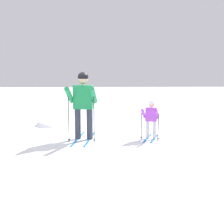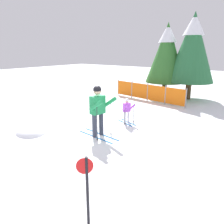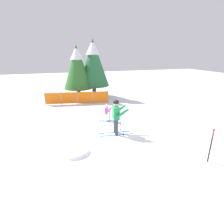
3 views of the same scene
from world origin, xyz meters
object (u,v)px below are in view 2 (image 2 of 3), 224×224
(conifer_near, at_px, (192,47))
(skier_child, at_px, (127,109))
(conifer_far, at_px, (167,52))
(trail_marker, at_px, (87,186))
(skier_adult, at_px, (98,107))
(safety_fence, at_px, (148,92))

(conifer_near, bearing_deg, skier_child, -95.07)
(conifer_far, bearing_deg, trail_marker, -72.76)
(conifer_far, bearing_deg, conifer_near, 10.75)
(trail_marker, bearing_deg, skier_adult, 127.35)
(trail_marker, bearing_deg, safety_fence, 111.91)
(conifer_far, bearing_deg, safety_fence, -101.75)
(skier_child, xyz_separation_m, safety_fence, (-1.27, 4.29, -0.08))
(skier_child, bearing_deg, conifer_near, 106.36)
(skier_adult, xyz_separation_m, conifer_near, (0.57, 8.10, 2.09))
(conifer_near, bearing_deg, safety_fence, -132.75)
(skier_adult, distance_m, safety_fence, 6.29)
(conifer_near, distance_m, trail_marker, 11.90)
(safety_fence, bearing_deg, conifer_near, 47.25)
(skier_child, xyz_separation_m, conifer_near, (0.55, 6.26, 2.57))
(conifer_far, bearing_deg, skier_adult, -83.48)
(conifer_far, relative_size, trail_marker, 3.35)
(safety_fence, distance_m, trail_marker, 10.27)
(skier_adult, bearing_deg, trail_marker, -45.53)
(skier_adult, relative_size, conifer_far, 0.40)
(skier_adult, bearing_deg, safety_fence, 108.60)
(skier_child, height_order, safety_fence, safety_fence)
(safety_fence, relative_size, conifer_near, 0.97)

